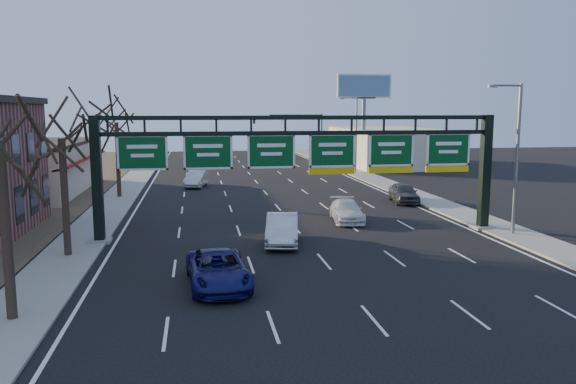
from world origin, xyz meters
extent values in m
plane|color=black|center=(0.00, 0.00, 0.00)|extent=(160.00, 160.00, 0.00)
cube|color=gray|center=(-12.80, 20.00, 0.06)|extent=(3.00, 120.00, 0.12)
cube|color=gray|center=(12.80, 20.00, 0.06)|extent=(3.00, 120.00, 0.12)
cube|color=white|center=(0.00, 20.00, 0.01)|extent=(21.60, 120.00, 0.01)
cube|color=black|center=(-11.70, 8.00, 3.60)|extent=(0.55, 0.55, 7.20)
cube|color=gray|center=(-11.70, 8.00, 0.10)|extent=(1.20, 1.20, 0.20)
cube|color=black|center=(11.70, 8.00, 3.60)|extent=(0.55, 0.55, 7.20)
cube|color=gray|center=(11.70, 8.00, 0.10)|extent=(1.20, 1.20, 0.20)
cube|color=black|center=(0.00, 8.00, 7.05)|extent=(23.40, 0.25, 0.25)
cube|color=black|center=(0.00, 8.00, 6.15)|extent=(23.40, 0.25, 0.25)
cube|color=#04451B|center=(-9.17, 8.00, 5.10)|extent=(2.80, 0.10, 2.00)
cube|color=#04451B|center=(-5.50, 8.00, 5.10)|extent=(2.80, 0.10, 2.00)
cube|color=#04451B|center=(-1.83, 8.00, 5.10)|extent=(2.80, 0.10, 2.00)
cube|color=#04451B|center=(1.83, 8.00, 5.10)|extent=(2.80, 0.10, 2.00)
cube|color=yellow|center=(1.83, 8.00, 3.88)|extent=(2.80, 0.10, 0.40)
cube|color=#04451B|center=(5.50, 8.00, 5.10)|extent=(2.80, 0.10, 2.00)
cube|color=yellow|center=(5.50, 8.00, 3.88)|extent=(2.80, 0.10, 0.40)
cube|color=#04451B|center=(9.17, 8.00, 5.10)|extent=(2.80, 0.10, 2.00)
cube|color=yellow|center=(9.17, 8.00, 3.88)|extent=(2.80, 0.10, 0.40)
cube|color=beige|center=(-21.50, 29.00, 2.20)|extent=(10.00, 18.00, 4.40)
cube|color=#332B26|center=(-21.50, 29.00, 4.55)|extent=(10.40, 18.40, 0.30)
cube|color=maroon|center=(-16.40, 29.00, 3.00)|extent=(1.20, 18.00, 0.40)
cube|color=beige|center=(20.00, 50.00, 2.50)|extent=(12.00, 20.00, 5.00)
cylinder|color=black|center=(-12.80, -4.00, 3.35)|extent=(0.36, 0.36, 6.46)
cylinder|color=black|center=(-12.80, 5.00, 3.16)|extent=(0.36, 0.36, 6.08)
cylinder|color=black|center=(-12.80, 15.00, 3.54)|extent=(0.36, 0.36, 6.84)
cylinder|color=black|center=(-12.80, 25.00, 3.35)|extent=(0.36, 0.36, 6.46)
cylinder|color=slate|center=(12.60, 6.00, 4.62)|extent=(0.20, 0.20, 9.00)
cylinder|color=slate|center=(11.70, 6.00, 9.02)|extent=(1.80, 0.12, 0.12)
cube|color=slate|center=(10.80, 6.00, 8.97)|extent=(0.50, 0.22, 0.15)
cylinder|color=slate|center=(12.60, 40.00, 4.62)|extent=(0.20, 0.20, 9.00)
cylinder|color=slate|center=(11.70, 40.00, 9.02)|extent=(1.80, 0.12, 0.12)
cube|color=slate|center=(10.80, 40.00, 8.97)|extent=(0.50, 0.22, 0.15)
cylinder|color=slate|center=(15.00, 45.00, 4.50)|extent=(0.50, 0.50, 9.00)
cube|color=slate|center=(15.00, 45.00, 9.00)|extent=(3.00, 0.30, 0.20)
cube|color=white|center=(15.00, 45.00, 10.50)|extent=(7.00, 0.30, 3.00)
cube|color=#527BA4|center=(15.00, 44.80, 10.50)|extent=(6.60, 0.05, 2.60)
cylinder|color=black|center=(11.80, 55.00, 3.50)|extent=(0.18, 0.18, 7.00)
cylinder|color=black|center=(8.00, 55.00, 6.80)|extent=(7.60, 0.14, 0.14)
imported|color=black|center=(6.00, 55.00, 6.00)|extent=(0.20, 0.20, 1.00)
imported|color=black|center=(2.00, 55.00, 6.00)|extent=(0.54, 0.54, 1.62)
imported|color=#141458|center=(-5.36, -1.14, 0.74)|extent=(2.85, 5.51, 1.48)
imported|color=silver|center=(-1.48, 6.12, 0.83)|extent=(2.57, 5.25, 1.66)
imported|color=white|center=(3.83, 11.83, 0.70)|extent=(2.50, 5.04, 1.41)
imported|color=#3A3C3F|center=(10.50, 18.65, 0.80)|extent=(2.56, 4.95, 1.61)
imported|color=silver|center=(-6.22, 30.96, 0.77)|extent=(2.56, 4.94, 1.55)
camera|label=1|loc=(-6.17, -24.53, 7.48)|focal=35.00mm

